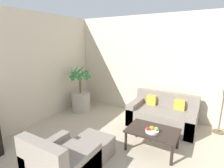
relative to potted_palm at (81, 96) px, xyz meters
The scene contains 10 objects.
wall_back 3.08m from the potted_palm, 17.07° to the left, with size 8.10×0.06×2.70m.
potted_palm is the anchor object (origin of this frame).
sofa_loveseat 2.35m from the potted_palm, ahead, with size 1.54×0.87×0.77m.
coffee_table 2.56m from the potted_palm, 18.44° to the right, with size 0.94×0.63×0.41m.
fruit_bowl 2.60m from the potted_palm, 20.07° to the right, with size 0.25×0.25×0.04m.
apple_red 2.56m from the potted_palm, 21.62° to the right, with size 0.07×0.07×0.07m.
apple_green 2.67m from the potted_palm, 19.18° to the right, with size 0.07×0.07×0.07m.
orange_fruit 2.59m from the potted_palm, 19.97° to the right, with size 0.07×0.07×0.07m.
armchair 2.73m from the potted_palm, 55.83° to the right, with size 0.82×0.84×0.82m.
ottoman 2.20m from the potted_palm, 43.56° to the right, with size 0.61×0.48×0.35m.
Camera 1 is at (0.46, 1.06, 2.03)m, focal length 28.00 mm.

